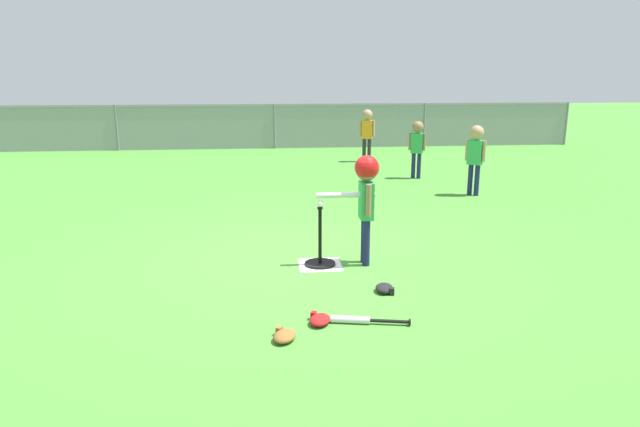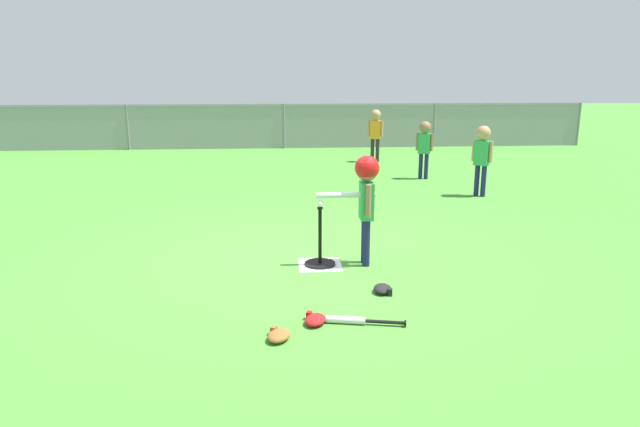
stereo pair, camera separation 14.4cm
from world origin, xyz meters
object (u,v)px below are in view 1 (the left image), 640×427
batting_tee (320,256)px  baseball_on_tee (320,204)px  glove_tossed_aside (284,336)px  glove_near_bats (385,288)px  fielder_near_right (417,142)px  spare_bat_silver (359,320)px  fielder_near_left (476,151)px  batter_child (366,188)px  glove_by_plate (320,320)px  fielder_deep_center (367,128)px

batting_tee → baseball_on_tee: 0.56m
glove_tossed_aside → glove_near_bats: bearing=42.1°
fielder_near_right → spare_bat_silver: 6.51m
batting_tee → fielder_near_right: (2.30, 4.70, 0.59)m
fielder_near_left → spare_bat_silver: (-2.65, -4.56, -0.70)m
batter_child → batting_tee: bearing=179.3°
glove_by_plate → glove_near_bats: 0.89m
fielder_near_left → fielder_deep_center: bearing=106.4°
baseball_on_tee → glove_near_bats: baseball_on_tee is taller
spare_bat_silver → glove_by_plate: glove_by_plate is taller
baseball_on_tee → fielder_near_right: fielder_near_right is taller
fielder_near_right → batting_tee: bearing=-116.0°
baseball_on_tee → fielder_deep_center: (1.74, 6.80, 0.09)m
fielder_near_left → glove_by_plate: size_ratio=4.30×
baseball_on_tee → batting_tee: bearing=0.0°
batting_tee → glove_near_bats: (0.51, -0.79, -0.06)m
baseball_on_tee → fielder_deep_center: bearing=75.6°
batting_tee → glove_tossed_aside: batting_tee is taller
glove_by_plate → glove_tossed_aside: 0.38m
baseball_on_tee → batter_child: bearing=-0.7°
spare_bat_silver → glove_tossed_aside: (-0.60, -0.22, 0.01)m
glove_by_plate → glove_tossed_aside: bearing=-138.9°
batter_child → glove_near_bats: (0.05, -0.78, -0.77)m
batter_child → glove_by_plate: (-0.61, -1.38, -0.77)m
fielder_near_right → fielder_near_left: fielder_near_left is taller
fielder_deep_center → glove_tossed_aside: bearing=-104.4°
baseball_on_tee → fielder_near_right: (2.30, 4.70, 0.03)m
spare_bat_silver → glove_tossed_aside: size_ratio=2.37×
glove_tossed_aside → fielder_near_left: bearing=55.8°
fielder_near_left → glove_near_bats: 4.61m
glove_tossed_aside → fielder_near_right: bearing=66.7°
spare_bat_silver → glove_near_bats: size_ratio=2.49×
baseball_on_tee → spare_bat_silver: 1.56m
batting_tee → baseball_on_tee: (0.00, 0.00, 0.56)m
batting_tee → glove_by_plate: (-0.14, -1.39, -0.06)m
spare_bat_silver → fielder_near_left: bearing=59.8°
batter_child → fielder_near_left: batter_child is taller
fielder_near_left → glove_tossed_aside: size_ratio=4.24×
fielder_deep_center → spare_bat_silver: size_ratio=1.83×
fielder_deep_center → glove_tossed_aside: size_ratio=4.33×
batter_child → spare_bat_silver: 1.64m
batting_tee → glove_near_bats: batting_tee is taller
fielder_deep_center → glove_near_bats: bearing=-99.2°
baseball_on_tee → spare_bat_silver: baseball_on_tee is taller
fielder_deep_center → glove_near_bats: 7.72m
baseball_on_tee → glove_tossed_aside: baseball_on_tee is taller
fielder_deep_center → glove_by_plate: fielder_deep_center is taller
batting_tee → batter_child: bearing=-0.7°
fielder_near_right → fielder_deep_center: 2.17m
batter_child → fielder_near_right: (1.83, 4.70, -0.12)m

